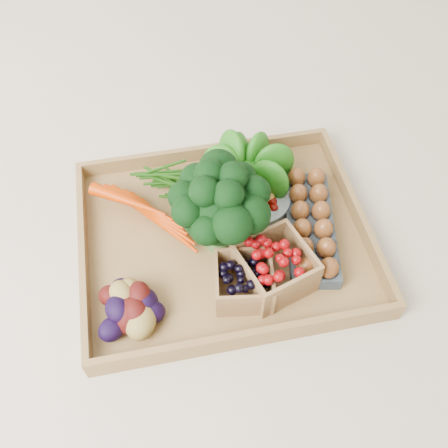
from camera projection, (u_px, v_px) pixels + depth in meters
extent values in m
plane|color=beige|center=(224.00, 242.00, 0.99)|extent=(4.00, 4.00, 0.00)
cube|color=olive|center=(224.00, 240.00, 0.98)|extent=(0.55, 0.45, 0.01)
sphere|color=#10540D|center=(244.00, 168.00, 1.00)|extent=(0.13, 0.13, 0.13)
cylinder|color=#8C9EA5|center=(257.00, 203.00, 1.01)|extent=(0.13, 0.13, 0.03)
cube|color=#3C464C|center=(310.00, 228.00, 0.97)|extent=(0.14, 0.27, 0.03)
cube|color=black|center=(244.00, 282.00, 0.88)|extent=(0.12, 0.12, 0.07)
cube|color=#740507|center=(275.00, 268.00, 0.89)|extent=(0.15, 0.15, 0.08)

